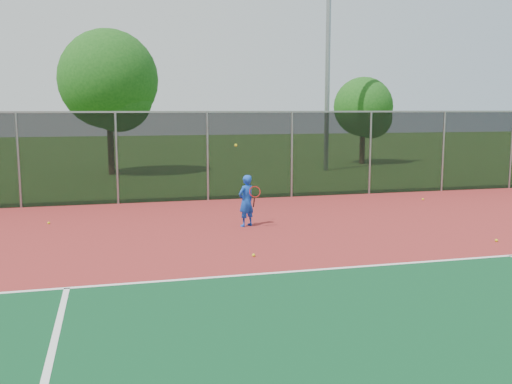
# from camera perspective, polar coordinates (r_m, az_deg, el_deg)

# --- Properties ---
(court_apron) EXTENTS (30.00, 20.00, 0.02)m
(court_apron) POSITION_cam_1_polar(r_m,az_deg,el_deg) (11.43, 19.22, -7.99)
(court_apron) COLOR maroon
(court_apron) RESTS_ON ground
(fence_back) EXTENTS (30.00, 0.06, 3.03)m
(fence_back) POSITION_cam_1_polar(r_m,az_deg,el_deg) (20.14, 3.60, 3.87)
(fence_back) COLOR black
(fence_back) RESTS_ON court_apron
(tennis_player) EXTENTS (0.60, 0.68, 2.20)m
(tennis_player) POSITION_cam_1_polar(r_m,az_deg,el_deg) (15.12, -0.98, -0.86)
(tennis_player) COLOR blue
(tennis_player) RESTS_ON court_apron
(practice_ball_2) EXTENTS (0.07, 0.07, 0.07)m
(practice_ball_2) POSITION_cam_1_polar(r_m,az_deg,el_deg) (12.15, -0.24, -6.33)
(practice_ball_2) COLOR yellow
(practice_ball_2) RESTS_ON court_apron
(practice_ball_3) EXTENTS (0.07, 0.07, 0.07)m
(practice_ball_3) POSITION_cam_1_polar(r_m,az_deg,el_deg) (16.48, -20.02, -2.92)
(practice_ball_3) COLOR yellow
(practice_ball_3) RESTS_ON court_apron
(practice_ball_4) EXTENTS (0.07, 0.07, 0.07)m
(practice_ball_4) POSITION_cam_1_polar(r_m,az_deg,el_deg) (20.32, 16.35, -0.69)
(practice_ball_4) COLOR yellow
(practice_ball_4) RESTS_ON court_apron
(practice_ball_5) EXTENTS (0.07, 0.07, 0.07)m
(practice_ball_5) POSITION_cam_1_polar(r_m,az_deg,el_deg) (14.61, 22.91, -4.48)
(practice_ball_5) COLOR yellow
(practice_ball_5) RESTS_ON court_apron
(floodlight_n) EXTENTS (0.90, 0.40, 13.06)m
(floodlight_n) POSITION_cam_1_polar(r_m,az_deg,el_deg) (29.46, 7.26, 16.46)
(floodlight_n) COLOR gray
(floodlight_n) RESTS_ON ground
(tree_back_left) EXTENTS (4.63, 4.63, 6.80)m
(tree_back_left) POSITION_cam_1_polar(r_m,az_deg,el_deg) (27.90, -14.33, 10.43)
(tree_back_left) COLOR #322112
(tree_back_left) RESTS_ON ground
(tree_back_mid) EXTENTS (3.33, 3.33, 4.88)m
(tree_back_mid) POSITION_cam_1_polar(r_m,az_deg,el_deg) (32.94, 10.88, 8.10)
(tree_back_mid) COLOR #322112
(tree_back_mid) RESTS_ON ground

